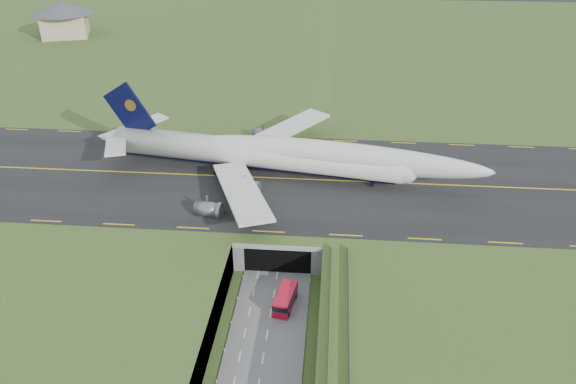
{
  "coord_description": "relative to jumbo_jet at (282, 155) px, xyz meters",
  "views": [
    {
      "loc": [
        8.91,
        -72.93,
        61.94
      ],
      "look_at": [
        0.85,
        20.0,
        10.11
      ],
      "focal_mm": 35.0,
      "sensor_mm": 36.0,
      "label": 1
    }
  ],
  "objects": [
    {
      "name": "shuttle_tram",
      "position": [
        3.87,
        -35.2,
        -9.51
      ],
      "size": [
        3.77,
        7.31,
        2.86
      ],
      "rotation": [
        0.0,
        0.0,
        -0.17
      ],
      "color": "red",
      "rests_on": "ground"
    },
    {
      "name": "guideway",
      "position": [
        12.65,
        -53.3,
        -5.76
      ],
      "size": [
        3.0,
        53.0,
        7.05
      ],
      "color": "#A8A8A3",
      "rests_on": "ground"
    },
    {
      "name": "tunnel_portal",
      "position": [
        1.65,
        -17.48,
        -7.75
      ],
      "size": [
        17.0,
        22.3,
        6.0
      ],
      "color": "gray",
      "rests_on": "ground"
    },
    {
      "name": "trench_road",
      "position": [
        1.65,
        -41.69,
        -10.98
      ],
      "size": [
        12.0,
        75.0,
        0.2
      ],
      "primitive_type": "cube",
      "color": "slate",
      "rests_on": "ground"
    },
    {
      "name": "ground",
      "position": [
        1.65,
        -34.19,
        -11.08
      ],
      "size": [
        900.0,
        900.0,
        0.0
      ],
      "primitive_type": "plane",
      "color": "#3A5220",
      "rests_on": "ground"
    },
    {
      "name": "jumbo_jet",
      "position": [
        0.0,
        0.0,
        0.0
      ],
      "size": [
        86.64,
        56.55,
        18.95
      ],
      "rotation": [
        0.0,
        0.0,
        -0.16
      ],
      "color": "silver",
      "rests_on": "ground"
    },
    {
      "name": "airfield_deck",
      "position": [
        1.65,
        -34.19,
        -8.08
      ],
      "size": [
        800.0,
        800.0,
        6.0
      ],
      "primitive_type": "cube",
      "color": "gray",
      "rests_on": "ground"
    },
    {
      "name": "taxiway",
      "position": [
        1.65,
        -1.19,
        -4.99
      ],
      "size": [
        800.0,
        44.0,
        0.18
      ],
      "primitive_type": "cube",
      "color": "black",
      "rests_on": "airfield_deck"
    },
    {
      "name": "service_building",
      "position": [
        -100.35,
        117.32,
        3.02
      ],
      "size": [
        31.72,
        31.72,
        13.68
      ],
      "rotation": [
        0.0,
        0.0,
        0.32
      ],
      "color": "#C3AE8D",
      "rests_on": "ground"
    }
  ]
}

